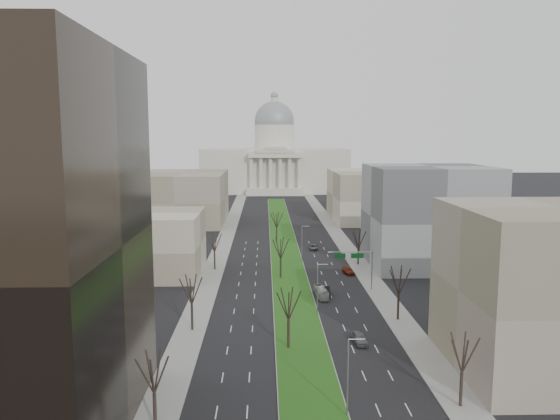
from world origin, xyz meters
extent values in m
plane|color=black|center=(0.00, 120.00, 0.00)|extent=(600.00, 600.00, 0.00)
cube|color=#999993|center=(0.00, 119.00, 0.07)|extent=(8.00, 222.00, 0.15)
cube|color=#284F15|center=(0.00, 119.00, 0.17)|extent=(7.70, 221.70, 0.06)
cube|color=gray|center=(-17.50, 95.00, 0.07)|extent=(5.00, 330.00, 0.15)
cube|color=gray|center=(17.50, 95.00, 0.07)|extent=(5.00, 330.00, 0.15)
cube|color=beige|center=(0.00, 270.00, 12.00)|extent=(80.00, 40.00, 24.00)
cube|color=beige|center=(0.00, 247.00, 2.00)|extent=(30.00, 6.00, 4.00)
cube|color=beige|center=(0.00, 247.00, 21.00)|extent=(28.00, 5.00, 2.50)
cube|color=beige|center=(0.00, 247.00, 23.00)|extent=(20.00, 5.00, 1.80)
cube|color=beige|center=(0.00, 247.00, 24.60)|extent=(12.00, 5.00, 1.60)
cylinder|color=beige|center=(0.00, 270.00, 30.00)|extent=(22.00, 22.00, 14.00)
sphere|color=gray|center=(0.00, 270.00, 39.00)|extent=(22.00, 22.00, 22.00)
cylinder|color=beige|center=(0.00, 270.00, 50.00)|extent=(4.00, 4.00, 4.00)
sphere|color=gray|center=(0.00, 270.00, 53.00)|extent=(4.00, 4.00, 4.00)
cylinder|color=beige|center=(-12.50, 247.00, 12.00)|extent=(2.00, 2.00, 16.00)
cylinder|color=beige|center=(-7.50, 247.00, 12.00)|extent=(2.00, 2.00, 16.00)
cylinder|color=beige|center=(-2.50, 247.00, 12.00)|extent=(2.00, 2.00, 16.00)
cylinder|color=beige|center=(2.50, 247.00, 12.00)|extent=(2.00, 2.00, 16.00)
cylinder|color=beige|center=(7.50, 247.00, 12.00)|extent=(2.00, 2.00, 16.00)
cylinder|color=beige|center=(12.50, 247.00, 12.00)|extent=(2.00, 2.00, 16.00)
cube|color=gray|center=(-33.00, 85.00, 7.00)|extent=(26.00, 22.00, 14.00)
cube|color=gray|center=(33.00, 32.00, 11.00)|extent=(26.00, 24.00, 22.00)
cube|color=#5B5D5F|center=(34.00, 92.00, 12.00)|extent=(28.00, 26.00, 24.00)
cube|color=gray|center=(-35.00, 160.00, 9.00)|extent=(30.00, 40.00, 18.00)
cube|color=gray|center=(35.00, 165.00, 9.00)|extent=(30.00, 40.00, 18.00)
cylinder|color=black|center=(-17.20, 18.00, 2.04)|extent=(0.40, 0.40, 4.08)
cylinder|color=black|center=(-17.20, 48.00, 2.16)|extent=(0.40, 0.40, 4.32)
cylinder|color=black|center=(-17.20, 88.00, 2.11)|extent=(0.40, 0.40, 4.22)
cylinder|color=black|center=(17.20, 22.00, 2.06)|extent=(0.40, 0.40, 4.13)
cylinder|color=black|center=(17.20, 52.00, 2.21)|extent=(0.40, 0.40, 4.42)
cylinder|color=black|center=(17.20, 92.00, 2.02)|extent=(0.40, 0.40, 4.03)
cylinder|color=black|center=(-2.00, 40.00, 2.16)|extent=(0.40, 0.40, 4.32)
cylinder|color=black|center=(-2.00, 80.00, 2.16)|extent=(0.40, 0.40, 4.32)
cylinder|color=black|center=(-2.00, 120.00, 2.16)|extent=(0.40, 0.40, 4.32)
cylinder|color=gray|center=(3.70, 20.00, 4.50)|extent=(0.20, 0.20, 9.00)
cylinder|color=gray|center=(4.60, 20.00, 9.10)|extent=(1.80, 0.12, 0.12)
cylinder|color=gray|center=(3.70, 55.00, 4.50)|extent=(0.20, 0.20, 9.00)
cylinder|color=gray|center=(4.60, 55.00, 9.10)|extent=(1.80, 0.12, 0.12)
cylinder|color=gray|center=(3.70, 95.00, 4.50)|extent=(0.20, 0.20, 9.00)
cylinder|color=gray|center=(4.60, 95.00, 9.10)|extent=(1.80, 0.12, 0.12)
cylinder|color=gray|center=(16.20, 70.00, 4.00)|extent=(0.24, 0.24, 8.00)
cylinder|color=gray|center=(11.70, 70.00, 8.00)|extent=(9.00, 0.18, 0.18)
cube|color=#0C591E|center=(13.20, 70.08, 7.20)|extent=(2.60, 0.08, 1.00)
cube|color=#0C591E|center=(9.70, 70.08, 7.20)|extent=(2.20, 0.08, 1.00)
imported|color=#52535B|center=(8.81, 41.78, 0.80)|extent=(2.29, 4.85, 1.60)
imported|color=black|center=(6.43, 67.17, 0.84)|extent=(1.87, 5.15, 1.69)
imported|color=#631D0D|center=(13.50, 83.46, 0.69)|extent=(2.61, 4.96, 1.37)
imported|color=#56595F|center=(7.91, 110.30, 0.66)|extent=(2.59, 4.90, 1.31)
imported|color=#BBBBBB|center=(5.50, 65.67, 0.98)|extent=(2.39, 7.21, 1.97)
camera|label=1|loc=(-5.39, -36.96, 31.24)|focal=35.00mm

